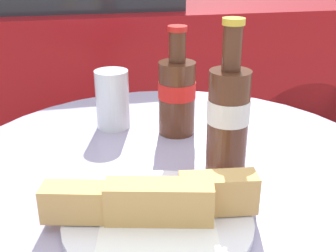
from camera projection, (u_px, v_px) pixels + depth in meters
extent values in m
cylinder|color=#333333|center=(173.00, 173.00, 0.75)|extent=(0.79, 0.79, 0.01)
cylinder|color=#9E93B2|center=(173.00, 166.00, 0.74)|extent=(0.78, 0.78, 0.02)
cylinder|color=#4C2819|center=(228.00, 123.00, 0.67)|extent=(0.07, 0.07, 0.17)
cylinder|color=silver|center=(228.00, 111.00, 0.66)|extent=(0.07, 0.07, 0.04)
cylinder|color=#4C2819|center=(232.00, 48.00, 0.63)|extent=(0.03, 0.03, 0.07)
cylinder|color=gold|center=(234.00, 21.00, 0.61)|extent=(0.03, 0.03, 0.01)
cylinder|color=#4C2819|center=(177.00, 98.00, 0.82)|extent=(0.07, 0.07, 0.14)
cylinder|color=red|center=(177.00, 90.00, 0.81)|extent=(0.07, 0.07, 0.03)
cylinder|color=#4C2819|center=(177.00, 47.00, 0.78)|extent=(0.03, 0.03, 0.06)
cylinder|color=red|center=(177.00, 29.00, 0.77)|extent=(0.04, 0.04, 0.01)
cylinder|color=#C68923|center=(113.00, 106.00, 0.86)|extent=(0.06, 0.06, 0.09)
cylinder|color=silver|center=(113.00, 100.00, 0.85)|extent=(0.07, 0.07, 0.12)
cylinder|color=white|center=(158.00, 221.00, 0.57)|extent=(0.26, 0.26, 0.01)
cube|color=white|center=(158.00, 216.00, 0.56)|extent=(0.18, 0.18, 0.00)
cube|color=tan|center=(95.00, 202.00, 0.55)|extent=(0.15, 0.07, 0.05)
cube|color=tan|center=(159.00, 202.00, 0.54)|extent=(0.15, 0.07, 0.05)
cube|color=tan|center=(218.00, 193.00, 0.56)|extent=(0.11, 0.05, 0.05)
cube|color=#9E0F14|center=(3.00, 66.00, 2.23)|extent=(4.19, 1.72, 0.73)
cylinder|color=black|center=(197.00, 60.00, 3.26)|extent=(0.61, 0.21, 0.61)
cylinder|color=black|center=(291.00, 141.00, 1.90)|extent=(0.61, 0.21, 0.61)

